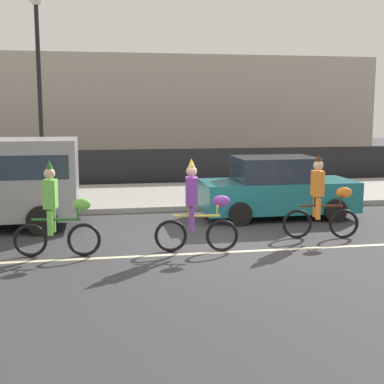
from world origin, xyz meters
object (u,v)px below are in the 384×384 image
at_px(street_lamp_post, 39,69).
at_px(parade_cyclist_purple, 197,211).
at_px(parade_cyclist_lime, 57,215).
at_px(parade_cyclist_orange, 322,202).
at_px(parked_car_teal, 277,189).

bearing_deg(street_lamp_post, parade_cyclist_purple, -54.89).
bearing_deg(parade_cyclist_lime, parade_cyclist_purple, -2.58).
height_order(parade_cyclist_orange, street_lamp_post, street_lamp_post).
bearing_deg(parade_cyclist_orange, parked_car_teal, 94.87).
relative_size(parade_cyclist_lime, parade_cyclist_orange, 1.00).
distance_m(parade_cyclist_orange, street_lamp_post, 8.37).
height_order(parade_cyclist_lime, parade_cyclist_purple, same).
distance_m(parade_cyclist_purple, parade_cyclist_orange, 3.04).
bearing_deg(street_lamp_post, parked_car_teal, -16.40).
bearing_deg(parade_cyclist_lime, parade_cyclist_orange, 5.07).
xyz_separation_m(parade_cyclist_lime, parade_cyclist_purple, (2.78, -0.13, 0.00)).
bearing_deg(parade_cyclist_purple, street_lamp_post, 125.11).
height_order(parade_cyclist_purple, parked_car_teal, parade_cyclist_purple).
relative_size(parade_cyclist_lime, parked_car_teal, 0.47).
xyz_separation_m(parade_cyclist_purple, parade_cyclist_orange, (2.97, 0.64, 0.00)).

